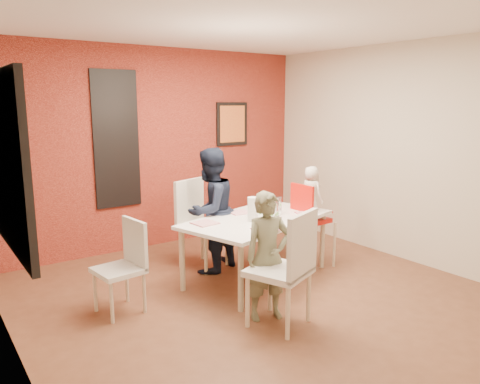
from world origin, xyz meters
TOP-DOWN VIEW (x-y plane):
  - ground at (0.00, 0.00)m, footprint 4.50×4.50m
  - ceiling at (0.00, 0.00)m, footprint 4.50×4.50m
  - wall_back at (0.00, 2.25)m, footprint 4.50×0.02m
  - wall_left at (-2.25, 0.00)m, footprint 0.02×4.50m
  - wall_right at (2.25, 0.00)m, footprint 0.02×4.50m
  - brick_accent_wall at (0.00, 2.23)m, footprint 4.50×0.02m
  - picture_window_frame at (-2.22, 0.20)m, footprint 0.05×1.70m
  - picture_window_pane at (-2.21, 0.20)m, footprint 0.02×1.55m
  - glassblock_strip at (-0.60, 2.21)m, footprint 0.55×0.03m
  - glassblock_surround at (-0.60, 2.21)m, footprint 0.60×0.03m
  - art_print_frame at (1.20, 2.21)m, footprint 0.54×0.03m
  - art_print_canvas at (1.20, 2.19)m, footprint 0.44×0.01m
  - dining_table at (0.30, 0.39)m, footprint 1.90×1.37m
  - chair_near at (-0.19, -0.70)m, footprint 0.64×0.64m
  - chair_far at (-0.02, 1.16)m, footprint 0.62×0.62m
  - chair_left at (-1.22, 0.46)m, footprint 0.45×0.45m
  - high_chair at (1.04, 0.34)m, footprint 0.45×0.45m
  - child_near at (-0.22, -0.45)m, footprint 0.50×0.40m
  - child_far at (0.01, 0.91)m, footprint 0.87×0.78m
  - toddler at (1.06, 0.34)m, footprint 0.22×0.32m
  - plate_near_left at (0.08, -0.05)m, footprint 0.25×0.25m
  - plate_far_mid at (0.27, 0.69)m, footprint 0.25×0.25m
  - plate_near_right at (0.86, 0.21)m, footprint 0.26×0.26m
  - plate_far_left at (-0.31, 0.50)m, footprint 0.26×0.26m
  - salad_bowl_a at (0.42, 0.29)m, footprint 0.26×0.26m
  - salad_bowl_b at (0.69, 0.66)m, footprint 0.22×0.22m
  - wine_bottle at (0.46, 0.52)m, footprint 0.07×0.07m
  - wine_glass_a at (0.39, 0.17)m, footprint 0.07×0.07m
  - wine_glass_b at (0.60, 0.38)m, footprint 0.07×0.07m
  - paper_towel_roll at (0.17, 0.31)m, footprint 0.12×0.12m
  - condiment_red at (0.47, 0.36)m, footprint 0.04×0.04m
  - condiment_green at (0.44, 0.50)m, footprint 0.04×0.04m
  - condiment_brown at (0.28, 0.48)m, footprint 0.04×0.04m
  - sippy_cup at (1.06, 0.60)m, footprint 0.06×0.06m

SIDE VIEW (x-z plane):
  - ground at x=0.00m, z-range 0.00..0.00m
  - chair_left at x=-1.22m, z-range 0.05..0.93m
  - chair_far at x=-0.02m, z-range 0.06..1.12m
  - chair_near at x=-0.19m, z-range 0.06..1.12m
  - child_near at x=-0.22m, z-range 0.00..1.20m
  - high_chair at x=1.04m, z-range 0.10..1.13m
  - dining_table at x=0.30m, z-range 0.29..1.00m
  - plate_near_right at x=0.86m, z-range 0.71..0.72m
  - plate_far_mid at x=0.27m, z-range 0.71..0.72m
  - plate_near_left at x=0.08m, z-range 0.71..0.72m
  - plate_far_left at x=-0.31m, z-range 0.71..0.72m
  - child_far at x=0.01m, z-range 0.00..1.46m
  - salad_bowl_b at x=0.69m, z-range 0.71..0.76m
  - salad_bowl_a at x=0.42m, z-range 0.71..0.76m
  - sippy_cup at x=1.06m, z-range 0.71..0.82m
  - condiment_brown at x=0.28m, z-range 0.71..0.86m
  - condiment_green at x=0.44m, z-range 0.71..0.86m
  - condiment_red at x=0.47m, z-range 0.71..0.87m
  - wine_glass_a at x=0.39m, z-range 0.71..0.91m
  - wine_glass_b at x=0.60m, z-range 0.71..0.91m
  - wine_bottle at x=0.46m, z-range 0.71..0.97m
  - paper_towel_roll at x=0.17m, z-range 0.71..0.97m
  - toddler at x=1.06m, z-range 0.61..1.23m
  - wall_back at x=0.00m, z-range 0.00..2.70m
  - wall_left at x=-2.25m, z-range 0.00..2.70m
  - wall_right at x=2.25m, z-range 0.00..2.70m
  - brick_accent_wall at x=0.00m, z-range 0.00..2.70m
  - glassblock_strip at x=-0.60m, z-range 0.65..2.35m
  - glassblock_surround at x=-0.60m, z-range 0.62..2.38m
  - picture_window_frame at x=-2.22m, z-range 0.90..2.20m
  - picture_window_pane at x=-2.21m, z-range 0.98..2.12m
  - art_print_frame at x=1.20m, z-range 1.33..1.97m
  - art_print_canvas at x=1.20m, z-range 1.38..1.92m
  - ceiling at x=0.00m, z-range 2.69..2.71m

